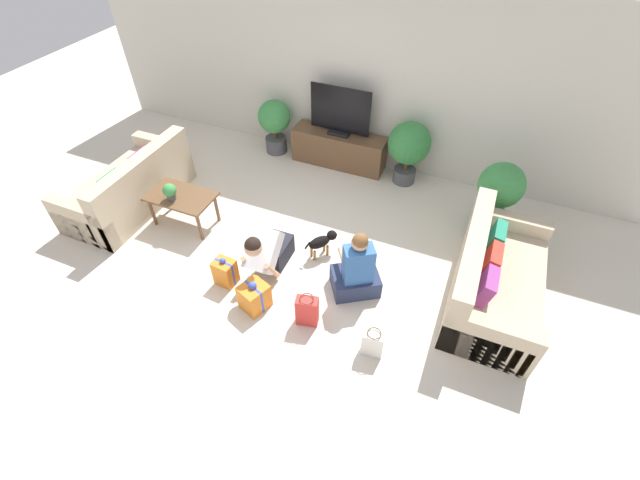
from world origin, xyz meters
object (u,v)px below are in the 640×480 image
at_px(tv, 340,114).
at_px(person_sitting, 357,271).
at_px(potted_plant_corner_right, 500,190).
at_px(gift_box_b, 225,272).
at_px(potted_plant_back_right, 409,146).
at_px(dog, 323,241).
at_px(gift_bag_a, 307,311).
at_px(gift_box_a, 254,296).
at_px(sofa_right, 492,280).
at_px(tv_console, 339,149).
at_px(potted_plant_back_left, 275,122).
at_px(sofa_left, 131,188).
at_px(gift_bag_b, 373,343).
at_px(tabletop_plant, 170,191).
at_px(coffee_table, 182,199).
at_px(person_kneeling, 268,251).

bearing_deg(tv, person_sitting, -64.60).
distance_m(potted_plant_corner_right, gift_box_b, 3.50).
relative_size(potted_plant_back_right, gift_box_b, 2.42).
xyz_separation_m(dog, gift_bag_a, (0.24, -1.00, -0.03)).
xyz_separation_m(tv, gift_box_a, (0.16, -2.97, -0.69)).
bearing_deg(potted_plant_back_right, sofa_right, -51.28).
bearing_deg(person_sitting, tv_console, -97.39).
distance_m(potted_plant_back_left, potted_plant_back_right, 2.14).
distance_m(sofa_left, gift_bag_b, 3.93).
distance_m(potted_plant_back_right, gift_box_b, 3.11).
relative_size(potted_plant_corner_right, gift_bag_a, 2.41).
height_order(potted_plant_back_right, gift_box_b, potted_plant_back_right).
distance_m(potted_plant_back_right, tabletop_plant, 3.30).
distance_m(sofa_left, tabletop_plant, 0.90).
xyz_separation_m(potted_plant_back_left, potted_plant_back_right, (2.14, 0.00, 0.07)).
bearing_deg(gift_bag_a, gift_box_a, -177.25).
distance_m(coffee_table, potted_plant_back_left, 2.07).
xyz_separation_m(potted_plant_back_right, gift_box_b, (-1.39, -2.75, -0.43)).
relative_size(sofa_left, gift_bag_b, 5.27).
xyz_separation_m(potted_plant_back_left, dog, (1.61, -1.89, -0.30)).
relative_size(potted_plant_back_right, person_kneeling, 1.19).
xyz_separation_m(tv, dog, (0.54, -1.94, -0.63)).
xyz_separation_m(coffee_table, tv, (1.37, 2.10, 0.46)).
bearing_deg(sofa_right, tv_console, 53.67).
xyz_separation_m(coffee_table, person_sitting, (2.48, -0.23, -0.08)).
bearing_deg(sofa_right, sofa_left, 92.56).
distance_m(coffee_table, potted_plant_corner_right, 4.04).
bearing_deg(person_kneeling, potted_plant_back_left, 114.16).
xyz_separation_m(potted_plant_back_left, gift_box_a, (1.23, -2.92, -0.36)).
height_order(coffee_table, dog, coffee_table).
bearing_deg(gift_box_b, potted_plant_back_left, 105.22).
bearing_deg(gift_bag_a, tv_console, 104.79).
relative_size(tv_console, potted_plant_back_right, 1.51).
distance_m(tv, gift_bag_b, 3.47).
xyz_separation_m(potted_plant_back_right, person_sitting, (0.03, -2.27, -0.28)).
xyz_separation_m(coffee_table, gift_box_b, (1.05, -0.70, -0.23)).
bearing_deg(gift_bag_a, person_kneeling, 145.29).
xyz_separation_m(sofa_left, person_sitting, (3.38, -0.26, 0.03)).
distance_m(gift_bag_a, gift_bag_b, 0.76).
relative_size(potted_plant_back_right, gift_bag_b, 2.81).
bearing_deg(gift_box_b, sofa_left, 159.35).
xyz_separation_m(person_sitting, gift_box_a, (-0.95, -0.65, -0.16)).
height_order(potted_plant_back_left, person_sitting, person_sitting).
relative_size(coffee_table, potted_plant_back_right, 0.90).
bearing_deg(potted_plant_back_left, gift_box_b, -74.78).
bearing_deg(tv_console, gift_bag_a, -75.21).
distance_m(person_kneeling, person_sitting, 1.05).
relative_size(dog, gift_bag_b, 1.11).
xyz_separation_m(tv, gift_bag_a, (0.78, -2.94, -0.67)).
bearing_deg(tv_console, gift_bag_b, -63.19).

